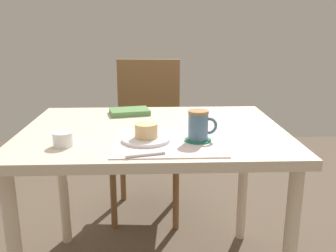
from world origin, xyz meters
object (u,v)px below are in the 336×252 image
coffee_mug (200,125)px  pastry_plate (147,139)px  small_book (130,112)px  wooden_chair (148,132)px  sugar_bowl (64,139)px  dining_table (154,148)px  pastry (147,131)px

coffee_mug → pastry_plate: bearing=177.5°
small_book → wooden_chair: bearing=68.4°
coffee_mug → wooden_chair: bearing=102.2°
wooden_chair → sugar_bowl: bearing=77.6°
dining_table → pastry_plate: (-0.03, -0.18, 0.10)m
coffee_mug → small_book: bearing=121.8°
small_book → pastry: bearing=-91.2°
dining_table → pastry_plate: 0.21m
pastry → dining_table: bearing=82.1°
dining_table → pastry: 0.22m
wooden_chair → coffee_mug: wooden_chair is taller
wooden_chair → coffee_mug: 0.98m
pastry_plate → pastry: 0.03m
dining_table → sugar_bowl: bearing=-144.9°
pastry → small_book: 0.44m
wooden_chair → sugar_bowl: wooden_chair is taller
pastry_plate → pastry: bearing=0.0°
wooden_chair → pastry: bearing=94.7°
dining_table → small_book: small_book is taller
small_book → dining_table: bearing=-78.5°
pastry → sugar_bowl: (-0.29, -0.04, -0.02)m
dining_table → pastry: (-0.03, -0.18, 0.13)m
wooden_chair → pastry: (0.01, -0.90, 0.26)m
sugar_bowl → pastry_plate: bearing=7.5°
dining_table → coffee_mug: bearing=-49.4°
coffee_mug → sugar_bowl: coffee_mug is taller
dining_table → pastry: bearing=-97.9°
pastry_plate → coffee_mug: (0.19, -0.01, 0.05)m
wooden_chair → pastry: 0.94m
wooden_chair → pastry_plate: wooden_chair is taller
dining_table → pastry: pastry is taller
pastry → pastry_plate: bearing=0.0°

